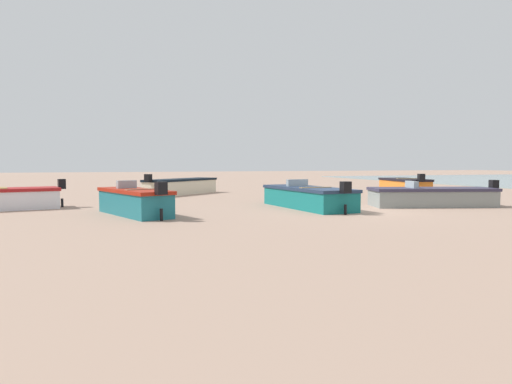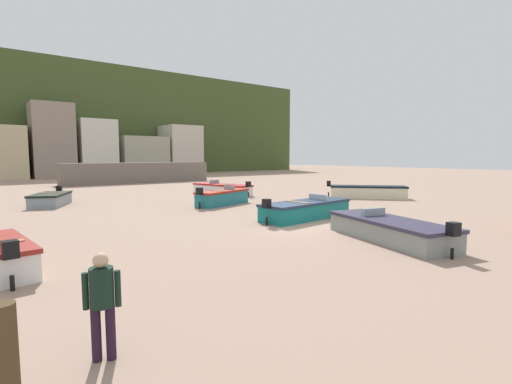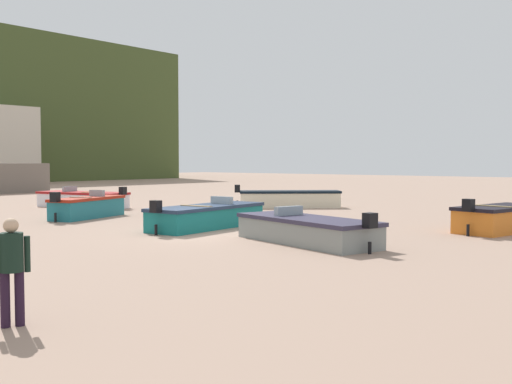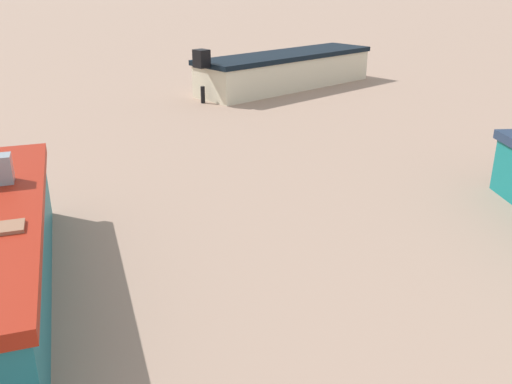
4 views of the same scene
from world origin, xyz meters
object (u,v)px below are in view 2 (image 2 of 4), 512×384
Objects in this scene: boat_grey_2 at (389,230)px; boat_teal_6 at (223,197)px; boat_white_5 at (222,189)px; beach_walker_foreground at (102,298)px; boat_teal_1 at (306,210)px; boat_cream_7 at (368,192)px; mooring_post_near_water at (5,357)px; boat_grey_4 at (51,199)px.

boat_teal_6 is at bearing 102.65° from boat_grey_2.
boat_teal_6 reaches higher than boat_white_5.
beach_walker_foreground is at bearing -139.02° from boat_white_5.
boat_teal_1 is at bearing -115.77° from boat_white_5.
boat_cream_7 is 3.69× the size of mooring_post_near_water.
boat_teal_1 is at bearing 94.11° from boat_grey_2.
beach_walker_foreground reaches higher than boat_grey_4.
boat_white_5 is at bearing 161.60° from boat_teal_1.
mooring_post_near_water is (-11.50, -2.40, 0.25)m from boat_grey_2.
mooring_post_near_water is at bearing -64.23° from boat_teal_1.
boat_cream_7 is at bearing 26.59° from mooring_post_near_water.
boat_grey_4 is 11.86m from boat_white_5.
boat_grey_4 is at bearing 129.16° from boat_grey_2.
boat_cream_7 reaches higher than boat_grey_4.
boat_teal_1 is 15.64m from boat_grey_4.
boat_white_5 is 3.42× the size of beach_walker_foreground.
boat_teal_1 is at bearing -23.08° from boat_cream_7.
boat_teal_1 is 12.33m from boat_white_5.
boat_white_5 is 6.22m from boat_teal_6.
boat_teal_1 is 14.59m from mooring_post_near_water.
boat_grey_4 is at bearing -150.01° from boat_teal_1.
boat_grey_4 is 2.86× the size of mooring_post_near_water.
beach_walker_foreground is (-10.74, -13.89, 0.49)m from boat_teal_6.
mooring_post_near_water is at bearing -139.62° from beach_walker_foreground.
mooring_post_near_water is (-22.19, -11.11, 0.19)m from boat_cream_7.
boat_grey_4 is (-8.09, 17.90, -0.01)m from boat_grey_2.
boat_grey_2 is 11.90m from boat_teal_6.
beach_walker_foreground is at bearing -63.05° from boat_teal_1.
boat_grey_4 is at bearing 163.68° from boat_white_5.
boat_teal_1 is 10.33m from boat_cream_7.
boat_teal_6 is (-0.52, 6.74, 0.03)m from boat_teal_1.
boat_teal_6 is (0.46, 11.90, 0.07)m from boat_grey_2.
boat_teal_1 is 1.13× the size of boat_cream_7.
boat_grey_2 is 13.78m from boat_cream_7.
beach_walker_foreground is (-11.27, -7.15, 0.52)m from boat_teal_1.
boat_grey_2 is 19.65m from boat_grey_4.
boat_grey_4 is 20.02m from beach_walker_foreground.
boat_grey_4 is 0.78× the size of boat_cream_7.
mooring_post_near_water is 1.32m from beach_walker_foreground.
mooring_post_near_water is at bearing -59.15° from boat_teal_6.
boat_grey_4 is at bearing -144.36° from boat_teal_6.
boat_cream_7 reaches higher than boat_grey_2.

